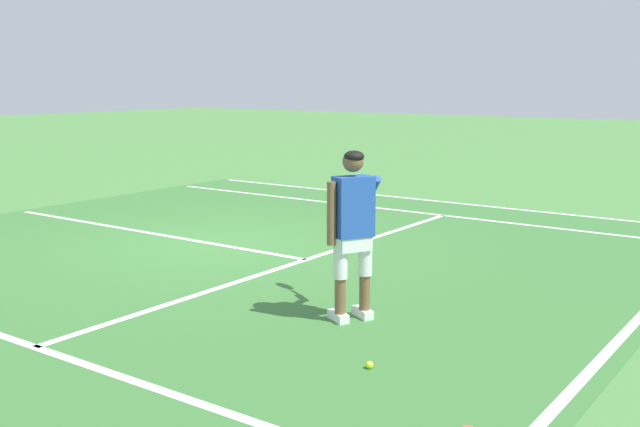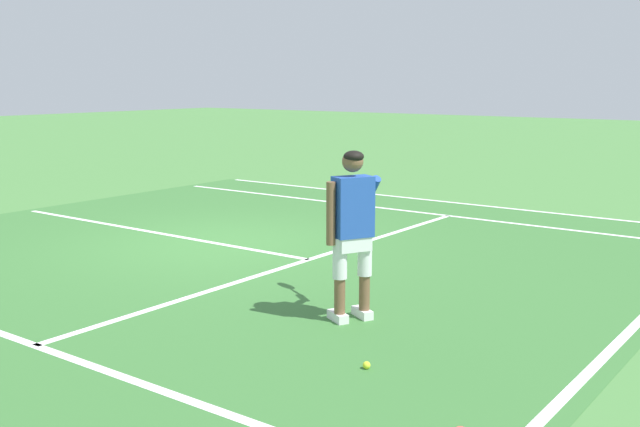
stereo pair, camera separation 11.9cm
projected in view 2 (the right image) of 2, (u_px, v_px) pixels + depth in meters
ground_plane at (218, 244)px, 11.05m from camera, size 80.00×80.00×0.00m
court_inner_surface at (249, 249)px, 10.69m from camera, size 10.98×11.05×0.00m
line_service at (309, 260)px, 10.06m from camera, size 8.23×0.10×0.01m
line_centre_service at (149, 231)px, 11.93m from camera, size 0.10×6.40×0.01m
line_singles_right at (396, 210)px, 13.95m from camera, size 0.10×10.65×0.01m
line_doubles_right at (431, 200)px, 15.03m from camera, size 0.10×10.65×0.01m
tennis_player at (352, 223)px, 7.38m from camera, size 1.02×0.93×1.71m
tennis_ball_near_feet at (367, 365)px, 6.25m from camera, size 0.07×0.07×0.07m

